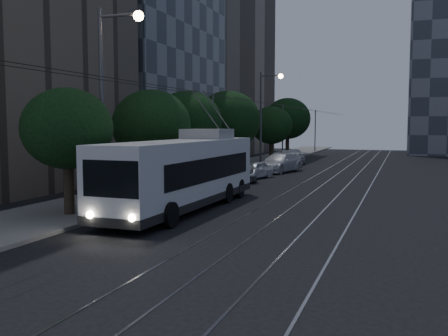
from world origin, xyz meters
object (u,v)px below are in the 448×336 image
at_px(car_white_b, 280,163).
at_px(streetlamp_far, 265,109).
at_px(pickup_silver, 239,170).
at_px(car_white_c, 290,158).
at_px(car_white_d, 295,156).
at_px(streetlamp_near, 110,90).
at_px(car_white_a, 254,170).
at_px(trolleybus, 184,173).

xyz_separation_m(car_white_b, streetlamp_far, (-2.36, 3.89, 4.54)).
relative_size(pickup_silver, car_white_c, 1.19).
bearing_deg(pickup_silver, car_white_d, 71.46).
bearing_deg(streetlamp_near, car_white_c, 86.61).
bearing_deg(car_white_c, car_white_d, 75.41).
bearing_deg(car_white_a, streetlamp_near, -80.59).
xyz_separation_m(pickup_silver, car_white_a, (0.64, 1.48, -0.09)).
xyz_separation_m(car_white_c, streetlamp_far, (-1.69, -2.98, 4.60)).
height_order(pickup_silver, car_white_d, car_white_d).
height_order(car_white_a, streetlamp_far, streetlamp_far).
distance_m(car_white_a, car_white_d, 15.50).
bearing_deg(car_white_c, pickup_silver, -110.43).
xyz_separation_m(car_white_c, car_white_d, (-0.19, 3.13, 0.02)).
distance_m(trolleybus, streetlamp_far, 23.71).
distance_m(pickup_silver, streetlamp_near, 15.45).
height_order(trolleybus, streetlamp_near, streetlamp_near).
height_order(car_white_a, car_white_d, car_white_d).
xyz_separation_m(car_white_a, car_white_b, (0.61, 5.50, 0.14)).
bearing_deg(car_white_b, car_white_a, -82.10).
distance_m(pickup_silver, car_white_c, 13.87).
height_order(streetlamp_near, streetlamp_far, streetlamp_near).
xyz_separation_m(trolleybus, streetlamp_near, (-2.50, -2.26, 3.72)).
distance_m(car_white_a, car_white_c, 12.37).
xyz_separation_m(pickup_silver, streetlamp_far, (-1.10, 10.88, 4.59)).
bearing_deg(car_white_c, car_white_b, -102.47).
distance_m(car_white_d, streetlamp_near, 32.04).
bearing_deg(streetlamp_far, trolleybus, -83.86).
height_order(pickup_silver, streetlamp_far, streetlamp_far).
bearing_deg(car_white_d, trolleybus, -105.99).
distance_m(pickup_silver, car_white_a, 1.62).
height_order(trolleybus, pickup_silver, trolleybus).
relative_size(car_white_a, streetlamp_far, 0.43).
height_order(trolleybus, car_white_a, trolleybus).
xyz_separation_m(trolleybus, car_white_b, (-0.15, 19.40, -0.93)).
bearing_deg(trolleybus, car_white_c, 92.87).
distance_m(trolleybus, pickup_silver, 12.54).
bearing_deg(car_white_c, trolleybus, -106.23).
bearing_deg(pickup_silver, car_white_b, 62.64).
relative_size(trolleybus, pickup_silver, 2.38).
distance_m(car_white_b, car_white_d, 10.04).
bearing_deg(streetlamp_far, car_white_b, -58.78).
bearing_deg(streetlamp_near, car_white_b, 83.79).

